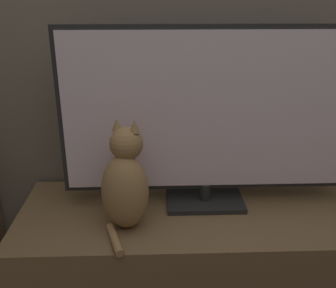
% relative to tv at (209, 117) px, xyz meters
% --- Properties ---
extents(wall_back, '(4.80, 0.05, 2.60)m').
position_rel_tv_xyz_m(wall_back, '(-0.00, 0.26, 0.40)').
color(wall_back, '#756B5B').
rests_on(wall_back, ground_plane).
extents(tv_stand, '(1.48, 0.55, 0.53)m').
position_rel_tv_xyz_m(tv_stand, '(-0.00, -0.06, -0.64)').
color(tv_stand, brown).
rests_on(tv_stand, ground_plane).
extents(tv, '(1.12, 0.19, 0.70)m').
position_rel_tv_xyz_m(tv, '(0.00, 0.00, 0.00)').
color(tv, black).
rests_on(tv, tv_stand).
extents(cat, '(0.21, 0.29, 0.40)m').
position_rel_tv_xyz_m(cat, '(-0.31, -0.15, -0.20)').
color(cat, '#997547').
rests_on(cat, tv_stand).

